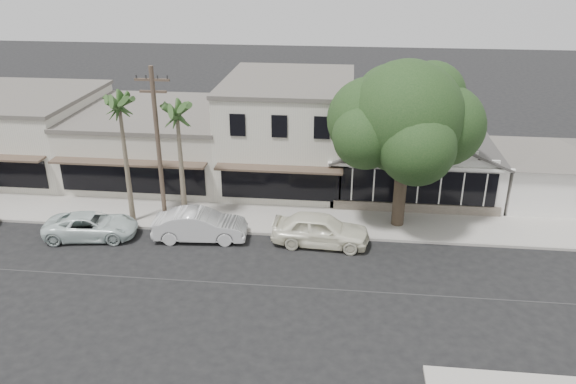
# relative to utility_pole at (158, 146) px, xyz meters

# --- Properties ---
(ground) EXTENTS (140.00, 140.00, 0.00)m
(ground) POSITION_rel_utility_pole_xyz_m (9.00, -5.20, -4.79)
(ground) COLOR black
(ground) RESTS_ON ground
(sidewalk_north) EXTENTS (90.00, 3.50, 0.15)m
(sidewalk_north) POSITION_rel_utility_pole_xyz_m (1.00, 1.55, -4.71)
(sidewalk_north) COLOR #9E9991
(sidewalk_north) RESTS_ON ground
(corner_shop) EXTENTS (10.40, 8.60, 5.10)m
(corner_shop) POSITION_rel_utility_pole_xyz_m (14.00, 7.27, -2.17)
(corner_shop) COLOR white
(corner_shop) RESTS_ON ground
(side_cottage) EXTENTS (6.00, 6.00, 3.00)m
(side_cottage) POSITION_rel_utility_pole_xyz_m (22.20, 6.30, -3.29)
(side_cottage) COLOR white
(side_cottage) RESTS_ON ground
(row_building_near) EXTENTS (8.00, 10.00, 6.50)m
(row_building_near) POSITION_rel_utility_pole_xyz_m (6.00, 8.30, -1.54)
(row_building_near) COLOR beige
(row_building_near) RESTS_ON ground
(row_building_midnear) EXTENTS (10.00, 10.00, 4.20)m
(row_building_midnear) POSITION_rel_utility_pole_xyz_m (-3.00, 8.30, -2.69)
(row_building_midnear) COLOR beige
(row_building_midnear) RESTS_ON ground
(row_building_midfar) EXTENTS (11.00, 10.00, 5.00)m
(row_building_midfar) POSITION_rel_utility_pole_xyz_m (-13.50, 8.30, -2.29)
(row_building_midfar) COLOR beige
(row_building_midfar) RESTS_ON ground
(utility_pole) EXTENTS (1.80, 0.24, 9.00)m
(utility_pole) POSITION_rel_utility_pole_xyz_m (0.00, 0.00, 0.00)
(utility_pole) COLOR brown
(utility_pole) RESTS_ON ground
(car_0) EXTENTS (5.18, 2.35, 1.73)m
(car_0) POSITION_rel_utility_pole_xyz_m (8.66, -0.94, -3.93)
(car_0) COLOR white
(car_0) RESTS_ON ground
(car_1) EXTENTS (5.06, 2.09, 1.63)m
(car_1) POSITION_rel_utility_pole_xyz_m (2.26, -1.07, -3.97)
(car_1) COLOR silver
(car_1) RESTS_ON ground
(car_2) EXTENTS (5.13, 2.90, 1.35)m
(car_2) POSITION_rel_utility_pole_xyz_m (-3.60, -1.50, -4.11)
(car_2) COLOR silver
(car_2) RESTS_ON ground
(shade_tree) EXTENTS (8.37, 7.57, 9.29)m
(shade_tree) POSITION_rel_utility_pole_xyz_m (12.77, 1.89, 1.32)
(shade_tree) COLOR #483C2C
(shade_tree) RESTS_ON ground
(palm_east) EXTENTS (2.82, 2.82, 7.48)m
(palm_east) POSITION_rel_utility_pole_xyz_m (1.00, 0.46, 1.63)
(palm_east) COLOR #726651
(palm_east) RESTS_ON ground
(palm_mid) EXTENTS (2.42, 2.42, 7.82)m
(palm_mid) POSITION_rel_utility_pole_xyz_m (-2.05, 0.41, 1.96)
(palm_mid) COLOR #726651
(palm_mid) RESTS_ON ground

